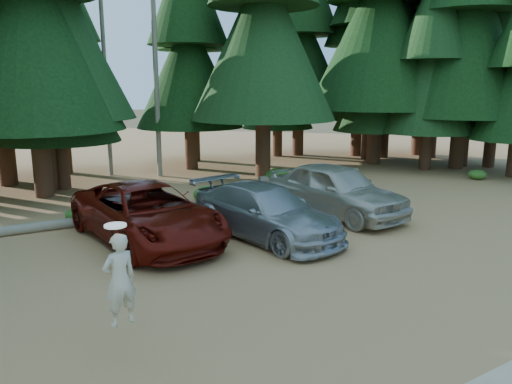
{
  "coord_description": "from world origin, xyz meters",
  "views": [
    {
      "loc": [
        -8.21,
        -8.82,
        4.48
      ],
      "look_at": [
        -0.25,
        3.82,
        1.25
      ],
      "focal_mm": 35.0,
      "sensor_mm": 36.0,
      "label": 1
    }
  ],
  "objects_px": {
    "silver_minivan_center": "(265,212)",
    "silver_minivan_right": "(336,190)",
    "frisbee_player": "(119,279)",
    "red_pickup": "(147,213)",
    "log_left": "(19,229)",
    "log_right": "(310,176)",
    "log_mid": "(232,192)"
  },
  "relations": [
    {
      "from": "silver_minivan_right",
      "to": "log_left",
      "type": "distance_m",
      "value": 10.26
    },
    {
      "from": "silver_minivan_right",
      "to": "log_right",
      "type": "bearing_deg",
      "value": 53.02
    },
    {
      "from": "silver_minivan_center",
      "to": "log_mid",
      "type": "bearing_deg",
      "value": 61.17
    },
    {
      "from": "silver_minivan_right",
      "to": "log_mid",
      "type": "distance_m",
      "value": 5.04
    },
    {
      "from": "frisbee_player",
      "to": "silver_minivan_center",
      "type": "bearing_deg",
      "value": -153.2
    },
    {
      "from": "red_pickup",
      "to": "silver_minivan_center",
      "type": "height_order",
      "value": "red_pickup"
    },
    {
      "from": "log_left",
      "to": "silver_minivan_center",
      "type": "bearing_deg",
      "value": -31.72
    },
    {
      "from": "log_left",
      "to": "frisbee_player",
      "type": "bearing_deg",
      "value": -83.77
    },
    {
      "from": "red_pickup",
      "to": "log_mid",
      "type": "relative_size",
      "value": 2.07
    },
    {
      "from": "silver_minivan_right",
      "to": "log_left",
      "type": "xyz_separation_m",
      "value": [
        -9.64,
        3.42,
        -0.76
      ]
    },
    {
      "from": "log_mid",
      "to": "log_right",
      "type": "relative_size",
      "value": 0.54
    },
    {
      "from": "log_right",
      "to": "frisbee_player",
      "type": "bearing_deg",
      "value": -131.73
    },
    {
      "from": "silver_minivan_right",
      "to": "log_left",
      "type": "height_order",
      "value": "silver_minivan_right"
    },
    {
      "from": "silver_minivan_center",
      "to": "frisbee_player",
      "type": "height_order",
      "value": "frisbee_player"
    },
    {
      "from": "silver_minivan_right",
      "to": "log_mid",
      "type": "relative_size",
      "value": 1.84
    },
    {
      "from": "red_pickup",
      "to": "silver_minivan_right",
      "type": "bearing_deg",
      "value": -10.45
    },
    {
      "from": "frisbee_player",
      "to": "log_right",
      "type": "distance_m",
      "value": 16.67
    },
    {
      "from": "silver_minivan_right",
      "to": "frisbee_player",
      "type": "bearing_deg",
      "value": -156.85
    },
    {
      "from": "silver_minivan_center",
      "to": "log_left",
      "type": "relative_size",
      "value": 1.24
    },
    {
      "from": "frisbee_player",
      "to": "log_left",
      "type": "distance_m",
      "value": 8.59
    },
    {
      "from": "log_left",
      "to": "log_right",
      "type": "relative_size",
      "value": 0.79
    },
    {
      "from": "red_pickup",
      "to": "log_left",
      "type": "bearing_deg",
      "value": 133.44
    },
    {
      "from": "frisbee_player",
      "to": "log_mid",
      "type": "height_order",
      "value": "frisbee_player"
    },
    {
      "from": "log_mid",
      "to": "log_right",
      "type": "xyz_separation_m",
      "value": [
        4.89,
        1.02,
        0.05
      ]
    },
    {
      "from": "frisbee_player",
      "to": "red_pickup",
      "type": "bearing_deg",
      "value": -123.99
    },
    {
      "from": "silver_minivan_center",
      "to": "log_left",
      "type": "height_order",
      "value": "silver_minivan_center"
    },
    {
      "from": "red_pickup",
      "to": "silver_minivan_center",
      "type": "xyz_separation_m",
      "value": [
        3.13,
        -1.48,
        -0.06
      ]
    },
    {
      "from": "frisbee_player",
      "to": "log_right",
      "type": "height_order",
      "value": "frisbee_player"
    },
    {
      "from": "silver_minivan_center",
      "to": "silver_minivan_right",
      "type": "distance_m",
      "value": 3.54
    },
    {
      "from": "log_mid",
      "to": "silver_minivan_center",
      "type": "bearing_deg",
      "value": -97.06
    },
    {
      "from": "log_right",
      "to": "log_mid",
      "type": "bearing_deg",
      "value": -160.72
    },
    {
      "from": "silver_minivan_center",
      "to": "silver_minivan_right",
      "type": "xyz_separation_m",
      "value": [
        3.44,
        0.82,
        0.14
      ]
    }
  ]
}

